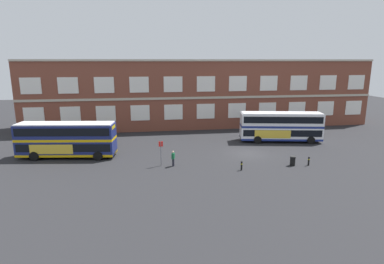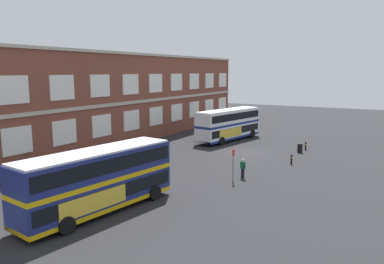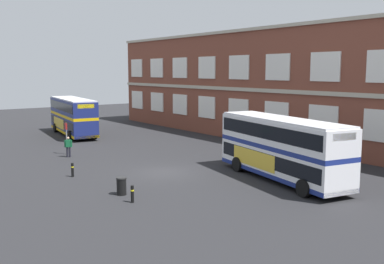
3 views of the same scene
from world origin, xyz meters
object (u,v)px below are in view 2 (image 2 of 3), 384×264
waiting_passenger (243,167)px  bus_stand_flag (233,162)px  double_decker_middle (229,124)px  double_decker_near (98,180)px  safety_bollard_west (306,146)px  station_litter_bin (300,148)px  safety_bollard_east (291,159)px

waiting_passenger → bus_stand_flag: bearing=164.8°
double_decker_middle → waiting_passenger: double_decker_middle is taller
double_decker_near → safety_bollard_west: (26.27, -7.03, -1.66)m
double_decker_middle → station_litter_bin: 10.61m
double_decker_near → bus_stand_flag: size_ratio=4.17×
double_decker_middle → safety_bollard_east: bearing=-129.8°
waiting_passenger → station_litter_bin: (12.70, -1.70, -0.41)m
double_decker_near → double_decker_middle: (27.57, 3.25, 0.00)m
double_decker_middle → safety_bollard_west: bearing=-97.2°
bus_stand_flag → station_litter_bin: bearing=-8.3°
waiting_passenger → station_litter_bin: waiting_passenger is taller
double_decker_near → waiting_passenger: size_ratio=6.62×
station_litter_bin → safety_bollard_west: size_ratio=1.08×
bus_stand_flag → station_litter_bin: bus_stand_flag is taller
double_decker_near → safety_bollard_west: bearing=-15.0°
station_litter_bin → safety_bollard_east: 5.91m
safety_bollard_east → safety_bollard_west: bearing=3.0°
waiting_passenger → station_litter_bin: bearing=-7.6°
double_decker_near → bus_stand_flag: double_decker_near is taller
station_litter_bin → safety_bollard_west: 1.74m
bus_stand_flag → double_decker_near: bearing=155.8°
bus_stand_flag → safety_bollard_west: size_ratio=2.84×
double_decker_near → safety_bollard_east: 20.16m
double_decker_near → waiting_passenger: double_decker_near is taller
station_litter_bin → safety_bollard_east: size_ratio=1.08×
double_decker_near → double_decker_middle: bearing=6.7°
double_decker_near → station_litter_bin: size_ratio=10.92×
station_litter_bin → safety_bollard_west: (1.72, -0.24, -0.03)m
safety_bollard_east → waiting_passenger: bearing=161.1°
waiting_passenger → safety_bollard_east: 7.22m
bus_stand_flag → station_litter_bin: (13.96, -2.04, -1.12)m
double_decker_middle → double_decker_near: bearing=-173.3°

